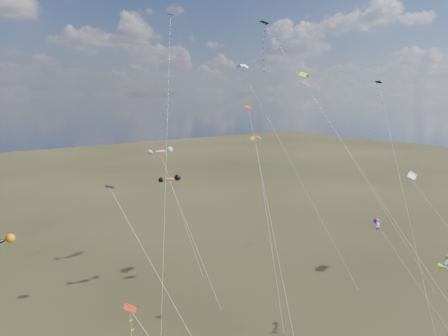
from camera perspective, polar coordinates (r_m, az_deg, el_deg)
diamond_black_high at (r=53.47m, az=7.44°, el=14.57°), size 4.02×32.27×37.82m
diamond_navy_tall at (r=64.41m, az=-7.70°, el=16.39°), size 13.68×19.09×40.83m
diamond_black_mid at (r=34.59m, az=-9.79°, el=-14.17°), size 6.51×13.59×20.80m
diamond_navy_right at (r=51.57m, az=21.35°, el=6.37°), size 8.26×15.04×30.02m
diamond_orange_center at (r=54.43m, az=5.13°, el=0.47°), size 11.28×21.77×26.78m
parafoil_yellow at (r=64.20m, az=11.53°, el=12.99°), size 9.79×20.13×32.26m
parafoil_blue_white at (r=70.13m, az=2.82°, el=14.17°), size 4.55×24.01×33.83m
parafoil_striped at (r=70.75m, az=25.45°, el=-0.74°), size 3.15×14.87×16.69m
parafoil_tricolor at (r=60.11m, az=4.66°, el=4.23°), size 9.02×15.13×22.60m
novelty_orange_black at (r=59.62m, az=-7.72°, el=-1.65°), size 2.83×12.86×16.63m
novelty_white_purple at (r=51.38m, az=21.19°, el=-7.59°), size 5.49×9.67×13.59m
novelty_redwhite_stripe at (r=69.06m, az=-9.04°, el=2.32°), size 3.81×12.97×19.44m
novelty_blue_yellow at (r=45.03m, az=29.17°, el=-11.78°), size 2.62×7.56×12.83m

